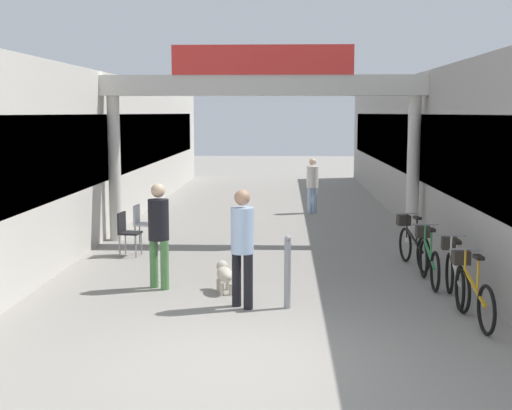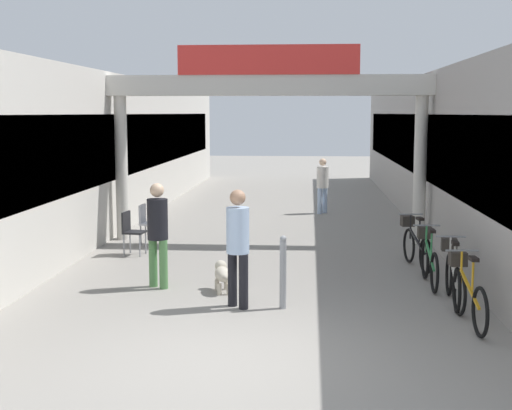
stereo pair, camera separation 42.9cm
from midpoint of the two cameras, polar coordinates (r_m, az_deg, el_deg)
ground_plane at (r=8.59m, az=-0.66°, el=-12.23°), size 80.00×80.00×0.00m
storefront_left at (r=19.95m, az=-12.63°, el=4.39°), size 3.00×26.00×3.80m
storefront_right at (r=19.58m, az=17.31°, el=4.18°), size 3.00×26.00×3.80m
arcade_sign_gateway at (r=15.90m, az=1.79°, el=8.23°), size 7.40×0.47×4.35m
pedestrian_with_dog at (r=10.51m, az=-0.30°, el=-2.83°), size 0.48×0.48×1.77m
pedestrian_companion at (r=11.80m, az=-6.84°, el=-1.84°), size 0.47×0.47×1.74m
pedestrian_carrying_crate at (r=20.59m, az=5.94°, el=1.82°), size 0.48×0.48×1.59m
dog_on_leash at (r=11.60m, az=-1.65°, el=-5.52°), size 0.38×0.68×0.47m
bicycle_orange_nearest at (r=10.32m, az=17.70°, el=-6.68°), size 0.46×1.69×0.98m
bicycle_silver_second at (r=11.41m, az=16.47°, el=-5.30°), size 0.46×1.69×0.98m
bicycle_green_third at (r=12.45m, az=14.62°, el=-4.20°), size 0.46×1.69×0.98m
bicycle_black_farthest at (r=13.76m, az=13.51°, el=-3.07°), size 0.46×1.68×0.98m
bollard_post_metal at (r=10.57m, az=3.34°, el=-5.34°), size 0.10×0.10×1.10m
cafe_chair_black_nearer at (r=14.70m, az=-9.16°, el=-1.89°), size 0.45×0.45×0.89m
cafe_chair_aluminium_farther at (r=15.78m, az=-7.96°, el=-1.23°), size 0.43×0.43×0.89m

